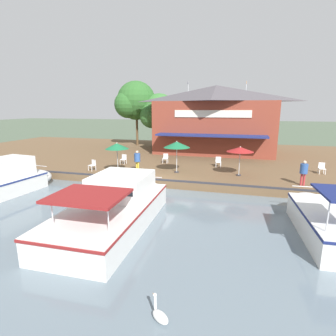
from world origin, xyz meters
The scene contains 20 objects.
ground_plane centered at (0.00, 0.00, 0.00)m, with size 220.00×220.00×0.00m, color #4C5B47.
quay_deck centered at (-11.00, 0.00, 0.30)m, with size 22.00×56.00×0.60m, color brown.
quay_edge_fender centered at (-0.10, 0.00, 0.65)m, with size 0.20×50.40×0.10m, color #2D2D33.
waterfront_restaurant centered at (-13.63, 2.80, 4.34)m, with size 9.34×13.20×7.80m.
patio_umbrella_far_corner centered at (-2.67, 0.98, 2.78)m, with size 2.02×2.02×2.45m.
patio_umbrella_near_quay_edge centered at (-1.46, -3.42, 2.66)m, with size 1.80×1.80×2.33m.
patio_umbrella_mid_patio_left centered at (-2.92, 5.66, 2.56)m, with size 1.94×1.94×2.18m.
cafe_chair_beside_entrance centered at (-1.54, -5.68, 1.08)m, with size 0.57×0.57×0.85m.
cafe_chair_far_corner_seat centered at (-4.50, -4.34, 1.08)m, with size 0.47×0.47×0.85m.
cafe_chair_back_row_seat centered at (-5.89, -0.84, 1.08)m, with size 0.45×0.45×0.85m.
cafe_chair_mid_patio centered at (-5.13, 11.73, 1.08)m, with size 0.44×0.44×0.85m.
cafe_chair_under_first_umbrella centered at (-5.55, 3.94, 1.08)m, with size 0.50×0.50×0.85m.
person_near_entrance centered at (-2.09, -2.05, 1.65)m, with size 0.47×0.47×1.68m.
person_mid_patio centered at (-1.37, 9.65, 1.62)m, with size 0.46×0.46×1.64m.
motorboat_outer_channel centered at (4.01, -8.89, 0.92)m, with size 7.97×3.38×2.30m.
motorboat_nearest_quay centered at (4.40, 9.27, 0.70)m, with size 6.24×2.24×2.40m.
motorboat_fourth_along centered at (5.52, 0.03, 0.87)m, with size 8.92×3.48×2.21m.
swan centered at (11.14, 3.84, 0.23)m, with size 0.55×0.62×0.69m.
tree_behind_restaurant centered at (-16.55, -4.93, 4.92)m, with size 4.89×4.65×6.78m.
tree_downstream_bank centered at (-16.30, -8.04, 6.34)m, with size 5.28×5.03×8.39m.
Camera 1 is at (16.64, 5.56, 5.47)m, focal length 28.00 mm.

